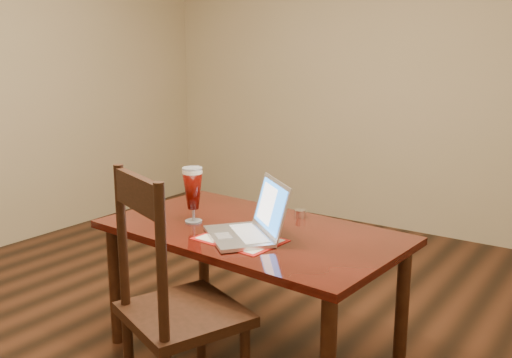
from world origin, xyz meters
The scene contains 3 objects.
ground centered at (0.00, 0.00, 0.00)m, with size 5.00×5.00×0.00m, color black.
dining_table centered at (0.31, 0.03, 0.61)m, with size 1.49×0.91×0.95m.
dining_chair centered at (0.37, -0.56, 0.51)m, with size 0.58×0.57×1.08m.
Camera 1 is at (1.84, -2.11, 1.51)m, focal length 40.00 mm.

